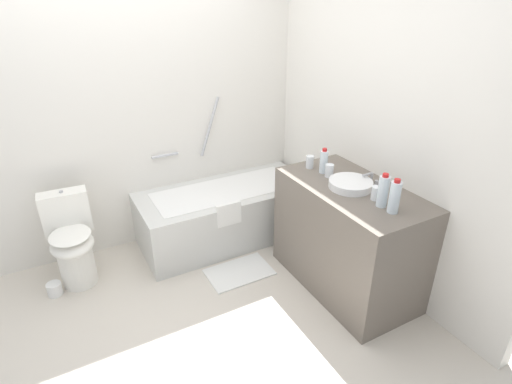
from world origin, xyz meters
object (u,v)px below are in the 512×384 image
object	(u,v)px
bathtub	(227,212)
toilet_paper_roll	(55,289)
water_bottle_2	(383,191)
water_bottle_0	(324,161)
drinking_glass_0	(376,193)
drinking_glass_1	(329,170)
sink_faucet	(370,178)
water_bottle_1	(395,197)
sink_basin	(350,184)
bath_mat	(239,272)
drinking_glass_2	(310,162)
toilet	(72,242)

from	to	relation	value
bathtub	toilet_paper_roll	size ratio (longest dim) A/B	14.50
water_bottle_2	water_bottle_0	bearing A→B (deg)	90.49
drinking_glass_0	water_bottle_2	bearing A→B (deg)	-108.26
drinking_glass_1	toilet_paper_roll	distance (m)	2.31
bathtub	drinking_glass_1	size ratio (longest dim) A/B	16.05
bathtub	water_bottle_0	xyz separation A→B (m)	(0.50, -0.75, 0.68)
water_bottle_0	drinking_glass_0	world-z (taller)	water_bottle_0
sink_faucet	drinking_glass_1	size ratio (longest dim) A/B	1.53
bathtub	water_bottle_1	distance (m)	1.70
water_bottle_0	toilet_paper_roll	xyz separation A→B (m)	(-2.03, 0.64, -0.90)
bathtub	sink_basin	distance (m)	1.33
bathtub	drinking_glass_1	distance (m)	1.16
water_bottle_0	toilet_paper_roll	bearing A→B (deg)	162.67
bathtub	water_bottle_0	bearing A→B (deg)	-56.22
water_bottle_1	water_bottle_2	size ratio (longest dim) A/B	1.00
bathtub	bath_mat	xyz separation A→B (m)	(-0.15, -0.56, -0.27)
water_bottle_0	water_bottle_2	distance (m)	0.62
bathtub	bath_mat	distance (m)	0.64
sink_basin	drinking_glass_2	distance (m)	0.44
water_bottle_1	water_bottle_2	distance (m)	0.10
bathtub	drinking_glass_0	distance (m)	1.53
drinking_glass_2	toilet_paper_roll	xyz separation A→B (m)	(-2.00, 0.51, -0.86)
toilet	water_bottle_1	world-z (taller)	water_bottle_1
sink_basin	water_bottle_0	xyz separation A→B (m)	(-0.01, 0.31, 0.07)
water_bottle_1	sink_basin	bearing A→B (deg)	89.81
bathtub	drinking_glass_0	bearing A→B (deg)	-67.40
sink_faucet	bath_mat	size ratio (longest dim) A/B	0.28
bathtub	drinking_glass_2	distance (m)	1.00
water_bottle_0	drinking_glass_0	distance (m)	0.54
drinking_glass_0	drinking_glass_1	bearing A→B (deg)	95.27
toilet	sink_basin	bearing A→B (deg)	63.38
water_bottle_1	toilet_paper_roll	distance (m)	2.62
sink_faucet	water_bottle_0	world-z (taller)	water_bottle_0
sink_basin	sink_faucet	xyz separation A→B (m)	(0.19, 0.00, 0.01)
water_bottle_1	drinking_glass_2	size ratio (longest dim) A/B	2.31
toilet	toilet_paper_roll	world-z (taller)	toilet
toilet	drinking_glass_2	bearing A→B (deg)	74.25
sink_basin	drinking_glass_1	size ratio (longest dim) A/B	3.16
sink_basin	drinking_glass_0	xyz separation A→B (m)	(0.03, -0.23, 0.02)
bathtub	sink_basin	world-z (taller)	bathtub
sink_basin	drinking_glass_1	distance (m)	0.23
bathtub	water_bottle_1	xyz separation A→B (m)	(0.51, -1.47, 0.70)
water_bottle_2	bath_mat	distance (m)	1.42
sink_faucet	drinking_glass_0	size ratio (longest dim) A/B	1.57
toilet	sink_faucet	xyz separation A→B (m)	(2.03, -1.05, 0.53)
sink_basin	drinking_glass_0	distance (m)	0.23
sink_basin	bath_mat	bearing A→B (deg)	142.76
sink_basin	water_bottle_2	world-z (taller)	water_bottle_2
toilet	water_bottle_1	size ratio (longest dim) A/B	3.23
bathtub	sink_faucet	size ratio (longest dim) A/B	10.50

